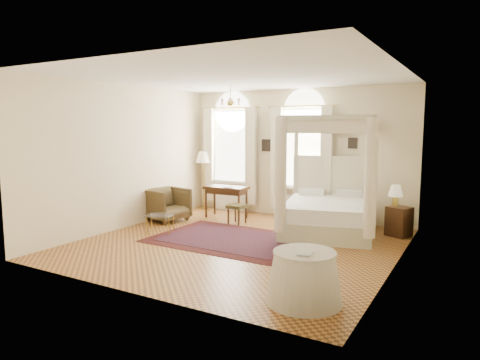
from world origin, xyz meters
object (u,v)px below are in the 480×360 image
at_px(nightstand, 399,221).
at_px(floor_lamp, 203,160).
at_px(side_table, 304,277).
at_px(canopy_bed, 327,207).
at_px(armchair, 168,204).
at_px(writing_desk, 226,191).
at_px(coffee_table, 160,217).
at_px(stool, 237,208).

relative_size(nightstand, floor_lamp, 0.39).
bearing_deg(side_table, canopy_bed, 103.79).
bearing_deg(armchair, floor_lamp, 16.02).
bearing_deg(armchair, nightstand, -64.04).
xyz_separation_m(writing_desk, coffee_table, (-0.44, -2.09, -0.33)).
height_order(floor_lamp, side_table, floor_lamp).
bearing_deg(writing_desk, canopy_bed, -5.24).
relative_size(armchair, coffee_table, 1.29).
bearing_deg(floor_lamp, writing_desk, -30.77).
bearing_deg(floor_lamp, coffee_table, -74.98).
distance_m(armchair, floor_lamp, 2.02).
bearing_deg(side_table, writing_desk, 132.33).
relative_size(stool, floor_lamp, 0.28).
height_order(stool, floor_lamp, floor_lamp).
bearing_deg(armchair, side_table, -110.00).
distance_m(nightstand, writing_desk, 4.23).
height_order(stool, side_table, side_table).
bearing_deg(writing_desk, armchair, -135.92).
bearing_deg(stool, writing_desk, 142.19).
xyz_separation_m(stool, floor_lamp, (-1.77, 1.16, 1.02)).
bearing_deg(coffee_table, stool, 58.01).
relative_size(floor_lamp, side_table, 1.60).
distance_m(canopy_bed, armchair, 3.94).
relative_size(writing_desk, armchair, 1.22).
bearing_deg(writing_desk, nightstand, 3.21).
bearing_deg(writing_desk, side_table, -47.67).
xyz_separation_m(canopy_bed, nightstand, (1.43, 0.49, -0.26)).
bearing_deg(canopy_bed, writing_desk, 174.76).
bearing_deg(nightstand, writing_desk, -176.79).
distance_m(nightstand, coffee_table, 5.20).
distance_m(nightstand, side_table, 4.35).
bearing_deg(armchair, coffee_table, -136.22).
height_order(writing_desk, stool, writing_desk).
height_order(coffee_table, side_table, side_table).
bearing_deg(floor_lamp, nightstand, -5.00).
distance_m(writing_desk, stool, 0.80).
distance_m(stool, armchair, 1.76).
xyz_separation_m(coffee_table, side_table, (4.16, -1.99, -0.02)).
height_order(nightstand, coffee_table, nightstand).
xyz_separation_m(canopy_bed, armchair, (-3.86, -0.79, -0.17)).
distance_m(floor_lamp, side_table, 6.94).
relative_size(nightstand, coffee_table, 0.91).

